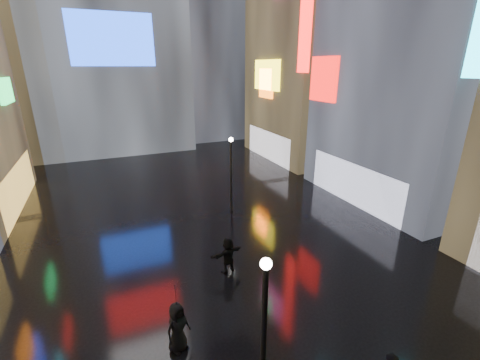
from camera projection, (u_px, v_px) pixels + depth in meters
ground at (194, 212)px, 22.10m from camera, size 140.00×140.00×0.00m
building_right_far at (315, 19)px, 32.01m from camera, size 10.28×12.00×28.00m
tower_flank_right at (200, 6)px, 42.22m from camera, size 12.00×12.00×34.00m
lamp_near at (264, 332)px, 8.41m from camera, size 0.30×0.30×5.20m
lamp_far at (231, 171)px, 21.36m from camera, size 0.30×0.30×5.20m
pedestrian_4 at (178, 327)px, 11.15m from camera, size 1.12×0.98×1.93m
pedestrian_5 at (228, 255)px, 15.46m from camera, size 1.79×0.88×1.85m
umbrella_2 at (175, 294)px, 10.68m from camera, size 1.14×1.12×0.84m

